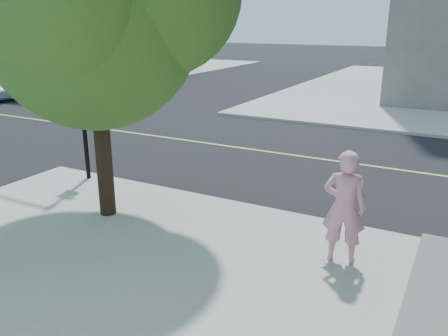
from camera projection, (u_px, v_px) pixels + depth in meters
The scene contains 5 objects.
ground at pixel (88, 176), 12.53m from camera, with size 140.00×140.00×0.00m, color black.
road_ew at pixel (180, 140), 16.31m from camera, with size 140.00×9.00×0.01m, color black.
sidewalk_nw at pixel (68, 67), 40.93m from camera, with size 26.00×25.00×0.12m, color #ACABA0.
man_on_phone at pixel (344, 207), 7.61m from camera, with size 0.71×0.46×1.94m, color pink.
signal_pole at pixel (25, 53), 11.90m from camera, with size 3.35×0.38×3.78m.
Camera 1 is at (8.86, -8.72, 4.01)m, focal length 37.30 mm.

